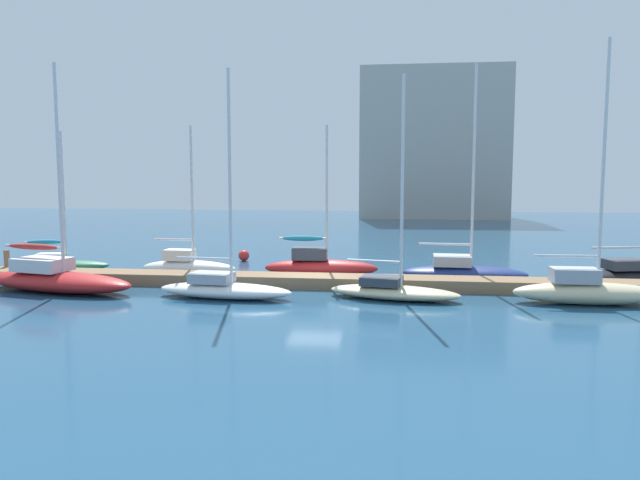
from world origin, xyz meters
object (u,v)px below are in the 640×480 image
Objects in this scene: sailboat_7 at (588,289)px; sailboat_1 at (55,278)px; sailboat_6 at (463,270)px; sailboat_5 at (393,288)px; sailboat_8 at (636,273)px; sailboat_0 at (60,262)px; sailboat_4 at (319,265)px; harbor_building_distant at (433,144)px; sailboat_2 at (188,265)px; sailboat_3 at (224,287)px; mooring_buoy_red at (244,256)px.

sailboat_1 is at bearing 179.67° from sailboat_7.
sailboat_7 is at bearing -44.28° from sailboat_6.
sailboat_8 is at bearing 35.04° from sailboat_5.
sailboat_4 reaches higher than sailboat_0.
sailboat_1 is at bearing -167.96° from sailboat_5.
sailboat_8 is 0.54× the size of harbor_building_distant.
sailboat_8 is (22.20, 0.60, -0.06)m from sailboat_2.
sailboat_6 reaches higher than sailboat_1.
sailboat_4 is (3.39, 5.83, 0.13)m from sailboat_3.
mooring_buoy_red is at bearing 72.20° from sailboat_1.
sailboat_4 is 0.73× the size of sailboat_7.
mooring_buoy_red is at bearing 158.43° from sailboat_6.
sailboat_7 reaches higher than mooring_buoy_red.
sailboat_7 is (18.43, -4.55, 0.06)m from sailboat_2.
mooring_buoy_red is at bearing -108.56° from harbor_building_distant.
sailboat_3 is (10.89, -5.92, 0.00)m from sailboat_0.
sailboat_6 is (3.42, 4.69, 0.10)m from sailboat_5.
sailboat_0 is 0.81× the size of sailboat_5.
sailboat_0 is 0.75× the size of sailboat_1.
sailboat_2 reaches higher than sailboat_0.
sailboat_8 is (8.21, 0.41, -0.04)m from sailboat_6.
sailboat_6 reaches higher than sailboat_2.
sailboat_3 is at bearing -178.19° from sailboat_7.
harbor_building_distant is at bearing 74.08° from sailboat_2.
sailboat_2 is at bearing 168.35° from sailboat_5.
mooring_buoy_red is at bearing 153.33° from sailboat_8.
sailboat_4 is (11.36, 5.31, 0.01)m from sailboat_1.
harbor_building_distant is (11.75, 51.64, 8.43)m from sailboat_3.
sailboat_4 reaches higher than sailboat_2.
sailboat_3 is at bearing -102.82° from harbor_building_distant.
sailboat_8 is at bearing 5.46° from sailboat_6.
harbor_building_distant is (4.58, 50.95, 8.48)m from sailboat_5.
sailboat_2 is 6.20m from sailboat_3.
sailboat_3 is at bearing -40.89° from sailboat_0.
sailboat_5 is 51.85m from harbor_building_distant.
sailboat_0 reaches higher than mooring_buoy_red.
sailboat_1 is 12.54m from sailboat_4.
sailboat_8 reaches higher than sailboat_0.
sailboat_6 is at bearing -6.18° from sailboat_4.
mooring_buoy_red is at bearing 77.71° from sailboat_2.
sailboat_0 is 14.29m from sailboat_4.
mooring_buoy_red is (6.07, 10.48, -0.29)m from sailboat_1.
sailboat_3 reaches higher than sailboat_5.
sailboat_5 is (10.57, -4.49, -0.12)m from sailboat_2.
sailboat_7 is (4.44, -4.75, 0.08)m from sailboat_6.
sailboat_5 is 13.73m from mooring_buoy_red.
harbor_building_distant is (19.72, 51.12, 8.31)m from sailboat_1.
sailboat_1 is 1.08× the size of sailboat_5.
sailboat_2 is 13.99m from sailboat_6.
sailboat_1 is 55.42m from harbor_building_distant.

